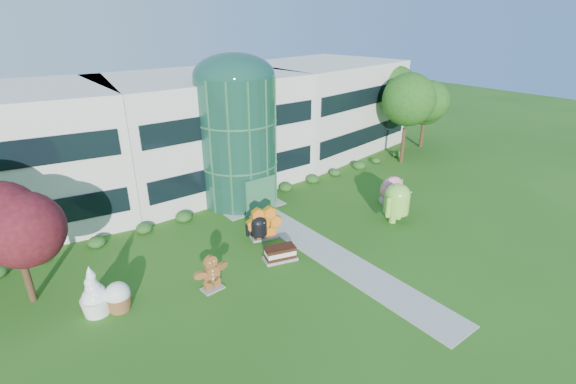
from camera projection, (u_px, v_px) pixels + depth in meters
ground at (344, 263)px, 25.23m from camera, size 140.00×140.00×0.00m
building at (202, 129)px, 36.52m from camera, size 46.00×15.00×9.30m
atrium at (237, 141)px, 32.05m from camera, size 6.00×6.00×9.80m
walkway at (322, 249)px, 26.68m from camera, size 2.40×20.00×0.04m
tree_red at (20, 251)px, 20.81m from camera, size 4.00×4.00×6.00m
trees_backdrop at (231, 147)px, 33.06m from camera, size 52.00×8.00×8.40m
android_green at (397, 199)px, 29.88m from camera, size 3.29×2.51×3.35m
android_black at (258, 226)px, 27.49m from camera, size 2.08×1.66×2.07m
donut at (391, 189)px, 33.09m from camera, size 2.30×1.41×2.23m
gingerbread at (211, 272)px, 22.46m from camera, size 2.37×1.05×2.13m
ice_cream_sandwich at (280, 253)px, 25.44m from camera, size 2.22×1.54×0.90m
honeycomb at (264, 224)px, 27.70m from camera, size 2.79×1.62×2.07m
froyo at (94, 291)px, 20.54m from camera, size 2.01×2.01×2.69m
cupcake at (118, 296)px, 21.00m from camera, size 1.38×1.38×1.58m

